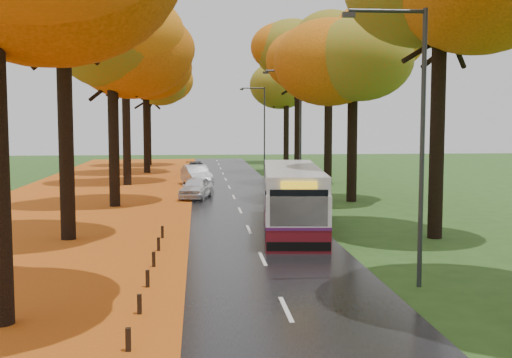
{
  "coord_description": "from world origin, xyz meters",
  "views": [
    {
      "loc": [
        -2.2,
        -9.87,
        4.86
      ],
      "look_at": [
        0.0,
        14.53,
        2.6
      ],
      "focal_mm": 45.0,
      "sensor_mm": 36.0,
      "label": 1
    }
  ],
  "objects": [
    {
      "name": "car_white",
      "position": [
        -2.35,
        29.63,
        0.7
      ],
      "size": [
        2.39,
        4.11,
        1.32
      ],
      "primitive_type": "imported",
      "rotation": [
        0.0,
        0.0,
        -0.23
      ],
      "color": "silver",
      "rests_on": "road"
    },
    {
      "name": "bus",
      "position": [
        1.89,
        17.87,
        1.49
      ],
      "size": [
        3.41,
        10.67,
        2.76
      ],
      "rotation": [
        0.0,
        0.0,
        -0.1
      ],
      "color": "#5D0E17",
      "rests_on": "road"
    },
    {
      "name": "bollard_row",
      "position": [
        -3.7,
        4.7,
        0.26
      ],
      "size": [
        0.11,
        23.51,
        0.52
      ],
      "color": "black",
      "rests_on": "ground"
    },
    {
      "name": "trees_right",
      "position": [
        7.19,
        26.91,
        9.69
      ],
      "size": [
        9.3,
        74.2,
        13.96
      ],
      "color": "black",
      "rests_on": "ground"
    },
    {
      "name": "centre_line",
      "position": [
        0.0,
        25.0,
        0.04
      ],
      "size": [
        0.12,
        90.0,
        0.01
      ],
      "primitive_type": "cube",
      "color": "silver",
      "rests_on": "road"
    },
    {
      "name": "car_silver",
      "position": [
        -2.35,
        37.41,
        0.79
      ],
      "size": [
        2.51,
        4.76,
        1.49
      ],
      "primitive_type": "imported",
      "rotation": [
        0.0,
        0.0,
        0.21
      ],
      "color": "#A8AAB0",
      "rests_on": "road"
    },
    {
      "name": "streetlamp_mid",
      "position": [
        3.95,
        30.0,
        4.71
      ],
      "size": [
        2.45,
        0.18,
        8.0
      ],
      "color": "#333538",
      "rests_on": "ground"
    },
    {
      "name": "trees_left",
      "position": [
        -7.18,
        27.06,
        9.53
      ],
      "size": [
        9.2,
        74.0,
        13.88
      ],
      "color": "black",
      "rests_on": "ground"
    },
    {
      "name": "road",
      "position": [
        0.0,
        25.0,
        0.02
      ],
      "size": [
        6.5,
        90.0,
        0.04
      ],
      "primitive_type": "cube",
      "color": "black",
      "rests_on": "ground"
    },
    {
      "name": "streetlamp_near",
      "position": [
        3.95,
        8.0,
        4.71
      ],
      "size": [
        2.45,
        0.18,
        8.0
      ],
      "color": "#333538",
      "rests_on": "ground"
    },
    {
      "name": "car_dark",
      "position": [
        -2.35,
        46.2,
        0.6
      ],
      "size": [
        2.16,
        4.06,
        1.12
      ],
      "primitive_type": "imported",
      "rotation": [
        0.0,
        0.0,
        0.16
      ],
      "color": "black",
      "rests_on": "road"
    },
    {
      "name": "leaf_verge",
      "position": [
        -9.0,
        25.0,
        0.01
      ],
      "size": [
        12.0,
        90.0,
        0.02
      ],
      "primitive_type": "cube",
      "color": "#984A0D",
      "rests_on": "ground"
    },
    {
      "name": "leaf_drift",
      "position": [
        -3.05,
        25.0,
        0.04
      ],
      "size": [
        0.9,
        90.0,
        0.01
      ],
      "primitive_type": "cube",
      "color": "#CF5215",
      "rests_on": "road"
    },
    {
      "name": "streetlamp_far",
      "position": [
        3.95,
        52.0,
        4.71
      ],
      "size": [
        2.45,
        0.18,
        8.0
      ],
      "color": "#333538",
      "rests_on": "ground"
    }
  ]
}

